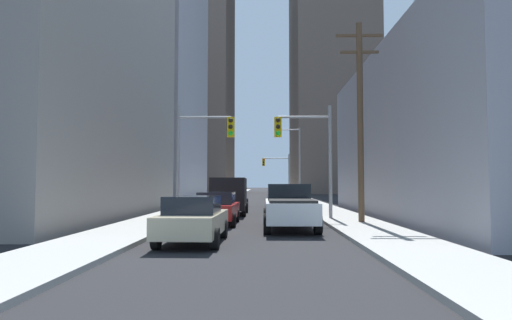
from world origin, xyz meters
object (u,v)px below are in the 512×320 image
object	(u,v)px
cargo_van_black	(230,194)
traffic_signal_near_right	(306,144)
pickup_truck_white	(290,207)
sedan_navy	(236,197)
traffic_signal_far_right	(277,168)
sedan_beige	(193,219)
traffic_signal_near_left	(202,144)
sedan_blue	(279,197)
sedan_red	(217,208)

from	to	relation	value
cargo_van_black	traffic_signal_near_right	xyz separation A→B (m)	(4.34, -4.40, 2.72)
pickup_truck_white	traffic_signal_near_right	xyz separation A→B (m)	(1.13, 4.19, 3.07)
sedan_navy	traffic_signal_far_right	world-z (taller)	traffic_signal_far_right
sedan_beige	sedan_navy	distance (m)	22.35
sedan_beige	sedan_navy	world-z (taller)	same
sedan_beige	traffic_signal_far_right	world-z (taller)	traffic_signal_far_right
traffic_signal_near_left	traffic_signal_far_right	world-z (taller)	same
sedan_navy	sedan_blue	bearing A→B (deg)	1.54
sedan_beige	traffic_signal_near_left	xyz separation A→B (m)	(-0.96, 8.54, 3.23)
sedan_blue	traffic_signal_near_right	size ratio (longest dim) A/B	0.70
cargo_van_black	sedan_beige	world-z (taller)	cargo_van_black
sedan_navy	sedan_beige	bearing A→B (deg)	-89.79
pickup_truck_white	traffic_signal_near_left	distance (m)	6.75
sedan_blue	cargo_van_black	bearing A→B (deg)	-109.49
traffic_signal_near_left	traffic_signal_near_right	xyz separation A→B (m)	(5.44, -0.00, -0.00)
traffic_signal_near_left	traffic_signal_far_right	xyz separation A→B (m)	(5.08, 37.01, 0.04)
sedan_red	sedan_navy	world-z (taller)	same
sedan_red	traffic_signal_near_right	world-z (taller)	traffic_signal_near_right
sedan_red	traffic_signal_near_right	bearing A→B (deg)	26.06
sedan_beige	sedan_red	xyz separation A→B (m)	(0.06, 6.38, 0.00)
pickup_truck_white	traffic_signal_near_right	bearing A→B (deg)	74.89
sedan_beige	sedan_red	size ratio (longest dim) A/B	1.00
traffic_signal_near_left	sedan_red	bearing A→B (deg)	-64.73
pickup_truck_white	sedan_navy	size ratio (longest dim) A/B	1.27
sedan_blue	traffic_signal_near_left	size ratio (longest dim) A/B	0.70
sedan_beige	traffic_signal_far_right	bearing A→B (deg)	84.83
traffic_signal_far_right	sedan_beige	bearing A→B (deg)	-95.17
traffic_signal_far_right	pickup_truck_white	bearing A→B (deg)	-91.07
cargo_van_black	sedan_blue	world-z (taller)	cargo_van_black
cargo_van_black	pickup_truck_white	bearing A→B (deg)	-69.50
sedan_beige	sedan_blue	xyz separation A→B (m)	(3.50, 22.44, 0.00)
pickup_truck_white	traffic_signal_far_right	xyz separation A→B (m)	(0.77, 41.20, 3.11)
cargo_van_black	sedan_blue	xyz separation A→B (m)	(3.36, 9.50, -0.52)
sedan_blue	traffic_signal_near_right	bearing A→B (deg)	-85.96
cargo_van_black	sedan_navy	bearing A→B (deg)	91.36
traffic_signal_near_left	traffic_signal_near_right	size ratio (longest dim) A/B	1.00
traffic_signal_far_right	traffic_signal_near_left	bearing A→B (deg)	-97.81
sedan_blue	traffic_signal_far_right	xyz separation A→B (m)	(0.62, 23.11, 3.27)
pickup_truck_white	traffic_signal_far_right	size ratio (longest dim) A/B	0.90
cargo_van_black	sedan_red	world-z (taller)	cargo_van_black
cargo_van_black	sedan_beige	distance (m)	12.96
traffic_signal_near_left	sedan_blue	bearing A→B (deg)	72.21
cargo_van_black	sedan_blue	size ratio (longest dim) A/B	1.24
sedan_red	traffic_signal_near_left	distance (m)	4.02
traffic_signal_near_left	sedan_beige	bearing A→B (deg)	-83.61
sedan_beige	traffic_signal_far_right	size ratio (longest dim) A/B	0.71
traffic_signal_near_right	traffic_signal_far_right	xyz separation A→B (m)	(-0.36, 37.01, 0.04)
sedan_beige	traffic_signal_near_right	distance (m)	10.17
traffic_signal_near_right	sedan_navy	bearing A→B (deg)	108.30
pickup_truck_white	sedan_navy	world-z (taller)	pickup_truck_white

